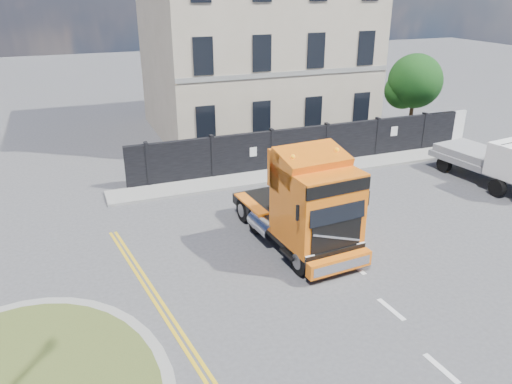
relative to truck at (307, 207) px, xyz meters
name	(u,v)px	position (x,y,z in m)	size (l,w,h in m)	color
ground	(266,278)	(-1.97, -1.19, -1.60)	(120.00, 120.00, 0.00)	#424244
hoarding_fence	(318,145)	(4.58, 7.81, -0.60)	(18.80, 0.25, 2.00)	black
georgian_building	(254,34)	(4.03, 15.31, 4.17)	(12.30, 10.30, 12.80)	#BBAC94
tree	(412,83)	(12.41, 10.91, 1.45)	(3.20, 3.20, 4.80)	#382619
pavement_far	(316,170)	(4.03, 6.91, -1.54)	(20.00, 1.60, 0.12)	gray
truck	(307,207)	(0.00, 0.00, 0.00)	(2.65, 6.11, 3.57)	black
flatbed_pickup	(508,163)	(10.84, 1.86, -0.41)	(2.78, 5.55, 2.21)	gray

